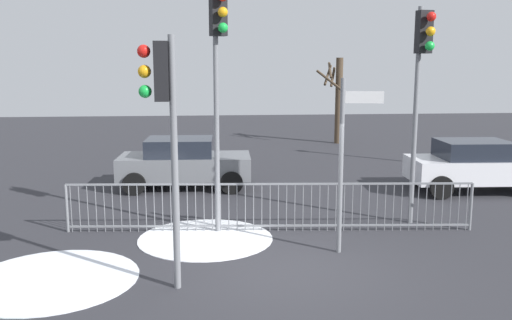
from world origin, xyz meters
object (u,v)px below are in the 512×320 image
traffic_light_mid_left (218,56)px  bare_tree_left (337,98)px  traffic_light_foreground_right (163,106)px  car_grey_mid (184,162)px  car_white_near (476,165)px  direction_sign_post (344,157)px  traffic_light_mid_right (421,67)px

traffic_light_mid_left → bare_tree_left: 14.49m
traffic_light_foreground_right → car_grey_mid: size_ratio=1.04×
traffic_light_mid_left → traffic_light_foreground_right: size_ratio=1.28×
car_grey_mid → bare_tree_left: (6.66, 8.70, 1.34)m
traffic_light_mid_left → car_grey_mid: traffic_light_mid_left is taller
car_white_near → traffic_light_foreground_right: bearing=-140.6°
car_grey_mid → bare_tree_left: 11.04m
direction_sign_post → car_grey_mid: size_ratio=0.87×
direction_sign_post → bare_tree_left: bare_tree_left is taller
traffic_light_foreground_right → bare_tree_left: 17.41m
traffic_light_foreground_right → car_white_near: traffic_light_foreground_right is taller
traffic_light_foreground_right → direction_sign_post: size_ratio=1.21×
traffic_light_foreground_right → bare_tree_left: bearing=-25.9°
traffic_light_mid_left → traffic_light_foreground_right: traffic_light_mid_left is taller
direction_sign_post → car_white_near: (5.06, 4.70, -1.10)m
traffic_light_mid_left → car_white_near: bearing=-176.2°
traffic_light_foreground_right → traffic_light_mid_right: traffic_light_mid_right is taller
traffic_light_mid_right → car_white_near: bearing=-145.1°
traffic_light_mid_right → car_grey_mid: traffic_light_mid_right is taller
traffic_light_foreground_right → direction_sign_post: traffic_light_foreground_right is taller
direction_sign_post → car_white_near: direction_sign_post is taller
traffic_light_mid_left → bare_tree_left: (5.72, 13.21, -1.65)m
traffic_light_mid_left → car_white_near: size_ratio=1.33×
direction_sign_post → traffic_light_foreground_right: bearing=-142.9°
traffic_light_mid_right → direction_sign_post: (-2.09, -1.69, -1.66)m
traffic_light_foreground_right → car_white_near: size_ratio=1.04×
car_white_near → bare_tree_left: (-1.65, 9.94, 1.34)m
traffic_light_mid_left → bare_tree_left: traffic_light_mid_left is taller
traffic_light_mid_left → traffic_light_mid_right: 4.41m
car_grey_mid → car_white_near: 8.40m
traffic_light_foreground_right → traffic_light_mid_left: bearing=-21.2°
direction_sign_post → traffic_light_mid_left: bearing=161.3°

